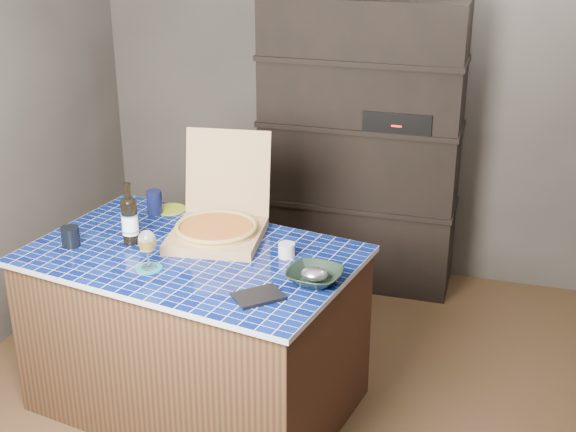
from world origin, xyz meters
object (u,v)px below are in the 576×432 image
(pizza_box, at_px, (218,225))
(kitchen_island, at_px, (195,330))
(wine_glass, at_px, (147,242))
(dvd_case, at_px, (258,296))
(bowl, at_px, (314,276))
(mead_bottle, at_px, (130,220))

(pizza_box, bearing_deg, kitchen_island, -113.04)
(kitchen_island, height_order, pizza_box, pizza_box)
(wine_glass, bearing_deg, kitchen_island, 59.83)
(kitchen_island, bearing_deg, wine_glass, -109.57)
(dvd_case, distance_m, bowl, 0.27)
(dvd_case, xyz_separation_m, bowl, (0.19, 0.20, 0.02))
(wine_glass, distance_m, dvd_case, 0.58)
(kitchen_island, bearing_deg, mead_bottle, -174.26)
(dvd_case, bearing_deg, mead_bottle, -157.90)
(kitchen_island, bearing_deg, pizza_box, 84.41)
(mead_bottle, xyz_separation_m, wine_glass, (0.20, -0.23, 0.01))
(wine_glass, bearing_deg, bowl, 6.28)
(mead_bottle, xyz_separation_m, dvd_case, (0.75, -0.35, -0.11))
(kitchen_island, height_order, dvd_case, dvd_case)
(bowl, bearing_deg, pizza_box, 150.54)
(pizza_box, distance_m, bowl, 0.65)
(pizza_box, xyz_separation_m, wine_glass, (-0.18, -0.40, 0.06))
(pizza_box, xyz_separation_m, dvd_case, (0.38, -0.52, -0.06))
(mead_bottle, xyz_separation_m, bowl, (0.94, -0.15, -0.09))
(mead_bottle, height_order, dvd_case, mead_bottle)
(mead_bottle, bearing_deg, kitchen_island, -4.86)
(mead_bottle, relative_size, dvd_case, 1.53)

